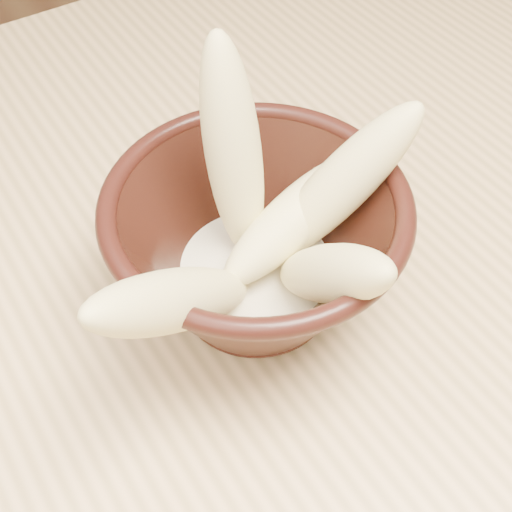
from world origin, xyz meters
The scene contains 8 objects.
table centered at (0.00, 0.00, 0.67)m, with size 1.20×0.80×0.75m.
bowl centered at (-0.01, -0.02, 0.81)m, with size 0.18×0.18×0.10m.
milk_puddle centered at (-0.01, -0.02, 0.78)m, with size 0.10×0.10×0.01m, color beige.
banana_upright centered at (-0.01, 0.01, 0.86)m, with size 0.03×0.03×0.15m, color #E6DB88.
banana_left centered at (-0.08, -0.05, 0.84)m, with size 0.03×0.03×0.15m, color #E6DB88.
banana_right centered at (0.04, -0.03, 0.84)m, with size 0.03×0.03×0.14m, color #E6DB88.
banana_across centered at (0.01, -0.02, 0.82)m, with size 0.03×0.03×0.12m, color #E6DB88.
banana_front centered at (0.00, -0.08, 0.83)m, with size 0.03×0.03×0.12m, color #E6DB88.
Camera 1 is at (-0.17, -0.26, 1.14)m, focal length 50.00 mm.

